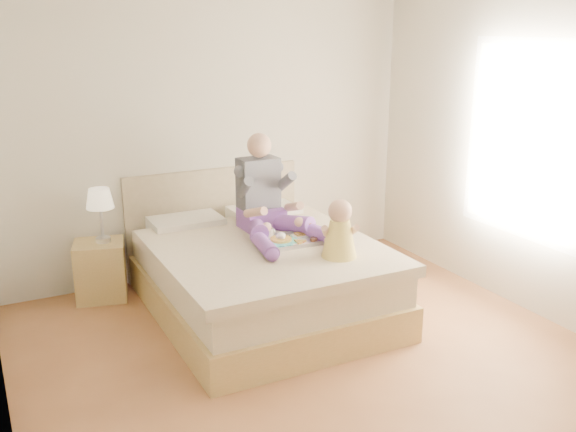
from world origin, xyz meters
name	(u,v)px	position (x,y,z in m)	size (l,w,h in m)	color
room	(335,152)	(0.08, 0.01, 1.51)	(4.02, 4.22, 2.71)	brown
bed	(257,272)	(0.00, 1.08, 0.32)	(1.70, 2.18, 1.00)	#A2864B
nightstand	(101,270)	(-1.13, 1.88, 0.25)	(0.49, 0.46, 0.51)	#A2864B
lamp	(100,202)	(-1.08, 1.87, 0.87)	(0.23, 0.23, 0.47)	silver
adult	(268,203)	(0.17, 1.22, 0.86)	(0.71, 1.01, 0.84)	#683A93
tray	(291,238)	(0.22, 0.89, 0.64)	(0.44, 0.35, 0.13)	silver
baby	(339,233)	(0.39, 0.43, 0.79)	(0.33, 0.40, 0.45)	gold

